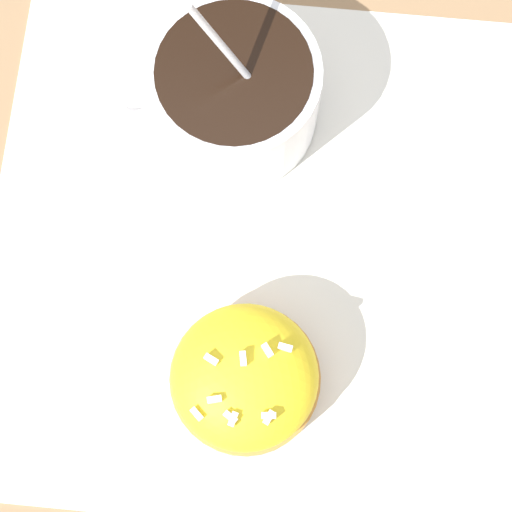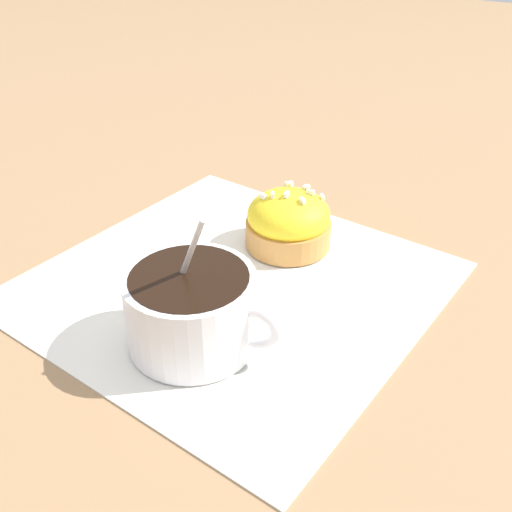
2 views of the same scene
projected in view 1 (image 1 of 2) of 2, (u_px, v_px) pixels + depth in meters
ground_plane at (263, 246)px, 0.49m from camera, size 3.00×3.00×0.00m
paper_napkin at (264, 245)px, 0.49m from camera, size 0.34×0.35×0.00m
coffee_cup at (233, 93)px, 0.47m from camera, size 0.09×0.12×0.11m
frosted_pastry at (245, 378)px, 0.44m from camera, size 0.08×0.08×0.06m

